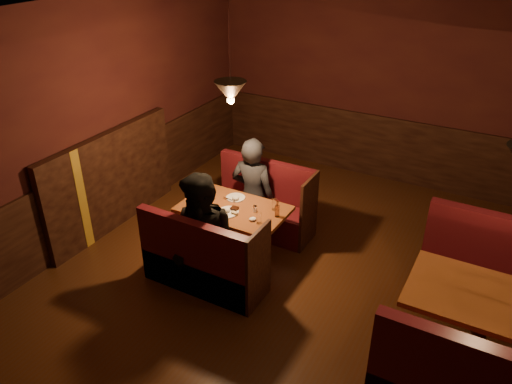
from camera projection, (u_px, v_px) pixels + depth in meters
The scene contains 8 objects.
room at pixel (284, 219), 4.84m from camera, with size 6.02×7.02×2.92m.
main_table at pixel (235, 219), 5.87m from camera, with size 1.24×0.75×0.87m.
main_bench_far at pixel (264, 208), 6.51m from camera, with size 1.37×0.49×0.93m.
main_bench_near at pixel (203, 266), 5.42m from camera, with size 1.37×0.49×0.93m.
second_table at pixel (483, 315), 4.37m from camera, with size 1.34×0.86×0.76m.
second_bench_far at pixel (492, 285), 5.08m from camera, with size 1.49×0.56×1.06m.
diner_a at pixel (253, 173), 6.27m from camera, with size 0.59×0.39×1.63m, color #242529.
diner_b at pixel (202, 220), 5.22m from camera, with size 0.82×0.64×1.70m, color black.
Camera 1 is at (1.47, -3.69, 3.61)m, focal length 35.00 mm.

